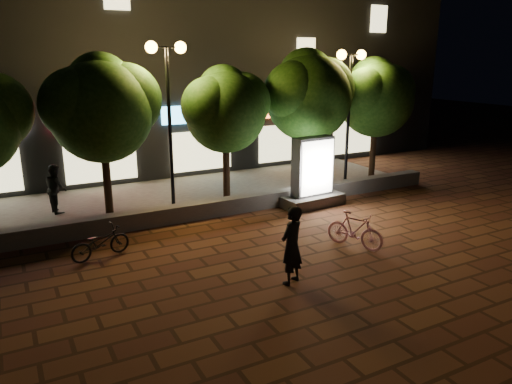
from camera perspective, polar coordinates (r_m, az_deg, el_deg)
ground at (r=12.18m, az=5.13°, el=-7.63°), size 80.00×80.00×0.00m
retaining_wall at (r=15.39m, az=-2.98°, el=-1.58°), size 16.00×0.45×0.50m
sidewalk at (r=17.65m, az=-6.42°, el=-0.10°), size 16.00×5.00×0.08m
building_block at (r=23.16m, az=-13.04°, el=15.75°), size 28.00×8.12×11.30m
tree_left at (r=15.11m, az=-17.71°, el=9.77°), size 3.60×3.00×4.89m
tree_mid at (r=16.33m, az=-3.57°, el=10.05°), size 3.24×2.70×4.50m
tree_right at (r=17.93m, az=6.26°, el=11.61°), size 3.72×3.10×5.07m
tree_far_right at (r=19.91m, az=14.03°, el=11.07°), size 3.48×2.90×4.76m
street_lamp_left at (r=15.29m, az=-10.38°, el=12.50°), size 1.26×0.36×5.18m
street_lamp_right at (r=18.67m, az=11.04°, el=12.59°), size 1.26×0.36×4.98m
ad_kiosk at (r=16.11m, az=6.64°, el=1.64°), size 2.21×1.24×2.30m
scooter_pink at (r=12.83m, az=11.58°, el=-4.41°), size 1.07×1.61×0.94m
rider at (r=10.51m, az=4.23°, el=-6.29°), size 0.76×0.66×1.76m
scooter_parked at (r=12.56m, az=-17.91°, el=-5.70°), size 1.58×0.87×0.79m
pedestrian at (r=16.29m, az=-22.53°, el=0.39°), size 0.70×0.83×1.54m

